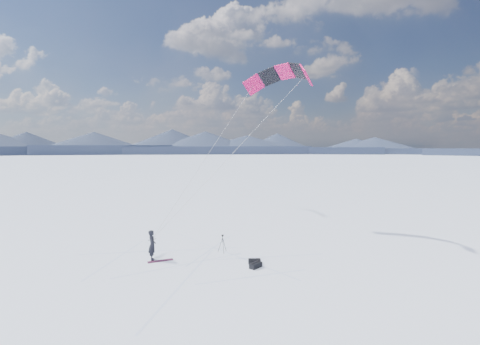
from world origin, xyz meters
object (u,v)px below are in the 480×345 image
snowboard (160,261)px  gear_bag_a (256,265)px  tripod (223,241)px  gear_bag_b (254,261)px  snowkiter (152,260)px

snowboard → gear_bag_a: bearing=-35.1°
snowboard → tripod: 4.28m
gear_bag_a → gear_bag_b: (0.31, 0.66, -0.01)m
tripod → gear_bag_a: size_ratio=1.38×
snowkiter → snowboard: bearing=-126.2°
snowkiter → gear_bag_a: size_ratio=2.17×
gear_bag_a → snowboard: bearing=119.5°
tripod → gear_bag_b: tripod is taller
snowboard → gear_bag_a: (4.64, -3.85, 0.14)m
tripod → gear_bag_a: 3.71m
snowboard → gear_bag_b: 5.89m
snowboard → gear_bag_b: (4.95, -3.19, 0.13)m
snowkiter → tripod: (4.60, -0.62, 0.79)m
snowkiter → tripod: tripod is taller
tripod → snowboard: bearing=158.5°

